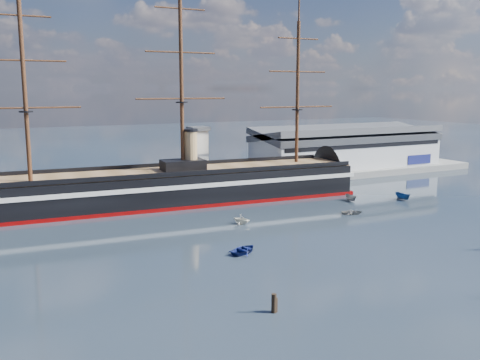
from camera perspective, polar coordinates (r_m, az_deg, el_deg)
name	(u,v)px	position (r m, az deg, el deg)	size (l,w,h in m)	color
ground	(246,217)	(113.91, 0.69, -3.93)	(600.00, 600.00, 0.00)	black
quay	(218,186)	(149.84, -2.36, -0.63)	(180.00, 18.00, 2.00)	slate
warehouse	(347,148)	(177.21, 11.32, 3.41)	(63.00, 21.00, 11.60)	#B7BABC
quay_tower	(199,154)	(142.88, -4.43, 2.80)	(5.00, 5.00, 15.00)	silver
warship	(168,187)	(127.02, -7.64, -0.73)	(113.39, 22.25, 53.94)	black
motorboat_b	(244,253)	(89.40, 0.44, -7.77)	(3.37, 1.35, 1.57)	navy
motorboat_c	(351,201)	(132.20, 11.75, -2.22)	(4.94, 1.81, 1.98)	slate
motorboat_d	(241,224)	(107.90, 0.16, -4.70)	(6.03, 2.61, 2.21)	beige
motorboat_e	(352,214)	(118.57, 11.86, -3.59)	(2.84, 1.13, 1.32)	slate
motorboat_f	(403,200)	(136.92, 16.96, -2.03)	(5.43, 1.99, 2.17)	navy
piling_near_left	(274,313)	(67.03, 3.63, -13.93)	(0.64, 0.64, 3.09)	black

